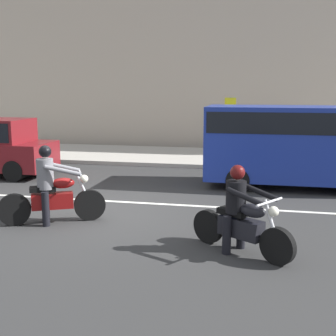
# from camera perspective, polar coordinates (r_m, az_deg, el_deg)

# --- Properties ---
(ground_plane) EXTENTS (80.00, 80.00, 0.00)m
(ground_plane) POSITION_cam_1_polar(r_m,az_deg,el_deg) (10.28, -8.39, -5.49)
(ground_plane) COLOR #2D2D2D
(sidewalk_slab) EXTENTS (40.00, 4.40, 0.14)m
(sidewalk_slab) POSITION_cam_1_polar(r_m,az_deg,el_deg) (17.82, 0.59, 1.54)
(sidewalk_slab) COLOR #A8A399
(sidewalk_slab) RESTS_ON ground_plane
(lane_marking_stripe) EXTENTS (18.00, 0.14, 0.01)m
(lane_marking_stripe) POSITION_cam_1_polar(r_m,az_deg,el_deg) (10.83, -1.87, -4.55)
(lane_marking_stripe) COLOR silver
(lane_marking_stripe) RESTS_ON ground_plane
(motorcycle_with_rider_black_leather) EXTENTS (1.77, 1.22, 1.51)m
(motorcycle_with_rider_black_leather) POSITION_cam_1_polar(r_m,az_deg,el_deg) (7.63, 9.24, -6.25)
(motorcycle_with_rider_black_leather) COLOR black
(motorcycle_with_rider_black_leather) RESTS_ON ground_plane
(motorcycle_with_rider_gray) EXTENTS (1.99, 1.12, 1.62)m
(motorcycle_with_rider_gray) POSITION_cam_1_polar(r_m,az_deg,el_deg) (9.48, -14.65, -2.95)
(motorcycle_with_rider_gray) COLOR black
(motorcycle_with_rider_gray) RESTS_ON ground_plane
(parked_van_cobalt_blue) EXTENTS (4.90, 1.96, 2.26)m
(parked_van_cobalt_blue) POSITION_cam_1_polar(r_m,az_deg,el_deg) (12.84, 16.02, 3.34)
(parked_van_cobalt_blue) COLOR navy
(parked_van_cobalt_blue) RESTS_ON ground_plane
(street_sign_post) EXTENTS (0.44, 0.08, 2.26)m
(street_sign_post) POSITION_cam_1_polar(r_m,az_deg,el_deg) (17.84, 7.91, 6.16)
(street_sign_post) COLOR gray
(street_sign_post) RESTS_ON sidewalk_slab
(pedestrian_bystander) EXTENTS (0.34, 0.34, 1.74)m
(pedestrian_bystander) POSITION_cam_1_polar(r_m,az_deg,el_deg) (16.69, 16.68, 4.28)
(pedestrian_bystander) COLOR black
(pedestrian_bystander) RESTS_ON sidewalk_slab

